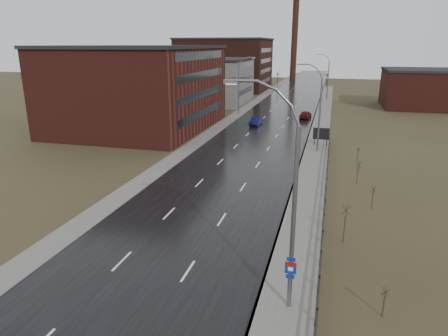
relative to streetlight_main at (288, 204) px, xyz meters
The scene contains 25 objects.
ground 10.61m from the streetlight_main, 166.75° to the right, with size 320.00×320.00×0.00m, color #2D2819.
road 58.93m from the streetlight_main, 98.31° to the left, with size 14.00×300.00×0.06m, color black.
sidewalk_right 33.54m from the streetlight_main, 89.78° to the left, with size 3.20×180.00×0.18m, color #595651.
curb_right 33.57m from the streetlight_main, 92.42° to the left, with size 0.16×180.00×0.18m, color slate.
sidewalk_left 60.65m from the streetlight_main, 106.04° to the left, with size 2.40×260.00×0.12m, color #595651.
warehouse_near 52.13m from the streetlight_main, 124.42° to the left, with size 22.44×28.56×13.50m.
warehouse_mid 80.48m from the streetlight_main, 109.20° to the left, with size 16.32×20.40×10.50m.
warehouse_far 110.59m from the streetlight_main, 106.53° to the left, with size 26.52×24.48×15.50m.
building_right 82.95m from the streetlight_main, 74.74° to the left, with size 18.36×16.32×8.50m.
smokestack 149.01m from the streetlight_main, 95.58° to the left, with size 2.70×2.70×30.70m.
streetlight_main is the anchor object (origin of this frame).
streetlight_right_mid 34.01m from the streetlight_main, 89.95° to the left, with size 3.36×0.28×11.35m.
streetlight_left 62.15m from the streetlight_main, 105.08° to the left, with size 3.36×0.28×11.35m.
streetlight_right_far 88.01m from the streetlight_main, 89.98° to the left, with size 3.36×0.28×11.35m.
guardrail 17.27m from the streetlight_main, 83.61° to the left, with size 0.10×53.05×1.10m.
shrub_b 7.31m from the streetlight_main, ahead, with size 0.41×0.43×1.71m.
shrub_c 10.26m from the streetlight_main, 69.17° to the left, with size 0.69×0.73×2.95m.
shrub_d 17.37m from the streetlight_main, 69.79° to the left, with size 0.50×0.53×2.10m.
shrub_e 23.09m from the streetlight_main, 77.70° to the left, with size 0.57×0.60×2.41m.
shrub_f 31.26m from the streetlight_main, 80.22° to the left, with size 0.44×0.46×1.84m.
billboard 37.23m from the streetlight_main, 89.03° to the left, with size 2.21×0.17×2.67m.
traffic_light_left 119.16m from the streetlight_main, 97.95° to the left, with size 0.58×2.73×5.30m.
traffic_light_right 118.01m from the streetlight_main, 90.23° to the left, with size 0.58×2.73×5.30m.
car_near 51.14m from the streetlight_main, 102.35° to the left, with size 1.50×4.30×1.42m, color #0B0C3A.
car_far 59.03m from the streetlight_main, 92.90° to the left, with size 1.81×4.49×1.53m, color #460C0B.
Camera 1 is at (10.21, -16.60, 13.64)m, focal length 32.00 mm.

